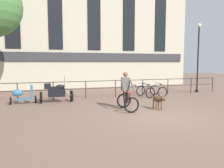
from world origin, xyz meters
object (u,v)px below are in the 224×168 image
object	(u,v)px
parked_bicycle_mid_left	(158,91)
cyclist_with_bike	(127,93)
parked_scooter	(22,95)
dog	(159,99)
parked_motorcycle	(56,92)
street_lamp	(198,54)
parked_bicycle_near_lamp	(145,91)

from	to	relation	value
parked_bicycle_mid_left	cyclist_with_bike	bearing A→B (deg)	44.39
cyclist_with_bike	parked_scooter	xyz separation A→B (m)	(-4.58, 2.97, -0.30)
parked_bicycle_mid_left	dog	bearing A→B (deg)	62.61
parked_motorcycle	dog	bearing A→B (deg)	-130.24
parked_motorcycle	street_lamp	size ratio (longest dim) A/B	0.36
cyclist_with_bike	dog	world-z (taller)	cyclist_with_bike
parked_bicycle_near_lamp	dog	bearing A→B (deg)	65.58
parked_scooter	street_lamp	distance (m)	11.79
dog	parked_bicycle_mid_left	bearing A→B (deg)	53.73
parked_motorcycle	street_lamp	bearing A→B (deg)	-86.64
street_lamp	parked_bicycle_mid_left	bearing A→B (deg)	-168.06
parked_bicycle_near_lamp	street_lamp	world-z (taller)	street_lamp
parked_bicycle_near_lamp	parked_bicycle_mid_left	bearing A→B (deg)	173.36
cyclist_with_bike	parked_bicycle_near_lamp	world-z (taller)	cyclist_with_bike
parked_motorcycle	cyclist_with_bike	bearing A→B (deg)	-136.72
parked_motorcycle	parked_bicycle_mid_left	world-z (taller)	parked_motorcycle
parked_scooter	parked_bicycle_near_lamp	bearing A→B (deg)	-95.12
dog	parked_bicycle_mid_left	world-z (taller)	parked_bicycle_mid_left
dog	parked_motorcycle	distance (m)	5.41
street_lamp	parked_motorcycle	bearing A→B (deg)	-174.70
cyclist_with_bike	street_lamp	distance (m)	8.15
dog	parked_scooter	xyz separation A→B (m)	(-5.95, 3.46, -0.01)
dog	parked_bicycle_near_lamp	xyz separation A→B (m)	(1.13, 3.52, -0.11)
dog	parked_bicycle_near_lamp	bearing A→B (deg)	66.08
cyclist_with_bike	parked_motorcycle	size ratio (longest dim) A/B	0.98
parked_bicycle_near_lamp	street_lamp	xyz separation A→B (m)	(4.47, 0.75, 2.35)
dog	parked_bicycle_near_lamp	size ratio (longest dim) A/B	0.89
cyclist_with_bike	parked_bicycle_near_lamp	size ratio (longest dim) A/B	1.44
cyclist_with_bike	parked_bicycle_mid_left	size ratio (longest dim) A/B	1.49
dog	parked_scooter	bearing A→B (deg)	143.63
parked_bicycle_near_lamp	street_lamp	size ratio (longest dim) A/B	0.24
parked_scooter	street_lamp	bearing A→B (deg)	-91.56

